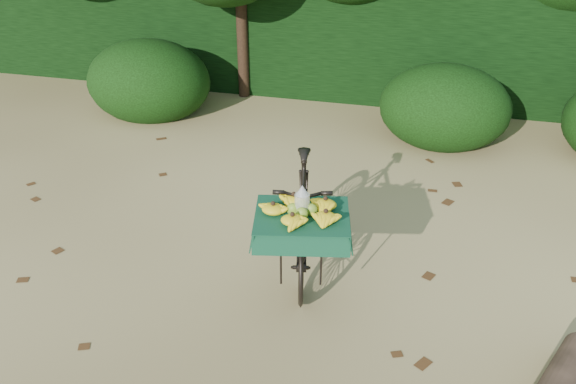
# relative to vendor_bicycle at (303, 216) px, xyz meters

# --- Properties ---
(ground) EXTENTS (80.00, 80.00, 0.00)m
(ground) POSITION_rel_vendor_bicycle_xyz_m (-0.26, -0.86, -0.57)
(ground) COLOR #D3B970
(ground) RESTS_ON ground
(vendor_bicycle) EXTENTS (1.03, 1.95, 1.12)m
(vendor_bicycle) POSITION_rel_vendor_bicycle_xyz_m (0.00, 0.00, 0.00)
(vendor_bicycle) COLOR black
(vendor_bicycle) RESTS_ON ground
(hedge_backdrop) EXTENTS (26.00, 1.80, 1.80)m
(hedge_backdrop) POSITION_rel_vendor_bicycle_xyz_m (-0.26, 5.44, 0.33)
(hedge_backdrop) COLOR black
(hedge_backdrop) RESTS_ON ground
(bush_clumps) EXTENTS (8.80, 1.70, 0.90)m
(bush_clumps) POSITION_rel_vendor_bicycle_xyz_m (0.24, 3.44, -0.12)
(bush_clumps) COLOR black
(bush_clumps) RESTS_ON ground
(leaf_litter) EXTENTS (7.00, 7.30, 0.01)m
(leaf_litter) POSITION_rel_vendor_bicycle_xyz_m (-0.26, -0.21, -0.57)
(leaf_litter) COLOR #492B13
(leaf_litter) RESTS_ON ground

